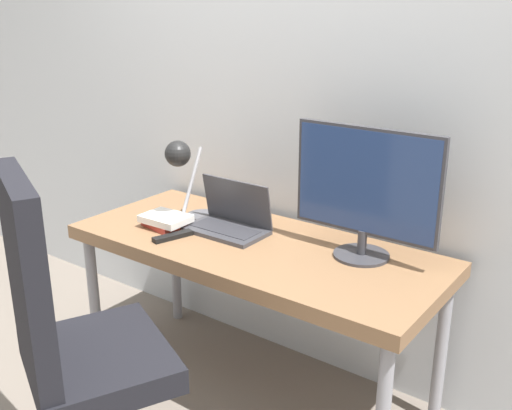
{
  "coord_description": "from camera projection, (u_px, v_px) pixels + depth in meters",
  "views": [
    {
      "loc": [
        1.37,
        -1.51,
        1.66
      ],
      "look_at": [
        0.03,
        0.3,
        0.9
      ],
      "focal_mm": 42.0,
      "sensor_mm": 36.0,
      "label": 1
    }
  ],
  "objects": [
    {
      "name": "office_chair",
      "position": [
        67.0,
        328.0,
        1.96
      ],
      "size": [
        0.66,
        0.63,
        1.18
      ],
      "color": "black",
      "rests_on": "ground_plane"
    },
    {
      "name": "wall_back",
      "position": [
        309.0,
        90.0,
        2.59
      ],
      "size": [
        8.0,
        0.05,
        2.6
      ],
      "color": "silver",
      "rests_on": "ground_plane"
    },
    {
      "name": "desk",
      "position": [
        254.0,
        257.0,
        2.5
      ],
      "size": [
        1.58,
        0.67,
        0.72
      ],
      "color": "brown",
      "rests_on": "ground_plane"
    },
    {
      "name": "book_stack",
      "position": [
        165.0,
        221.0,
        2.63
      ],
      "size": [
        0.21,
        0.16,
        0.06
      ],
      "color": "#B2382D",
      "rests_on": "desk"
    },
    {
      "name": "laptop",
      "position": [
        229.0,
        221.0,
        2.59
      ],
      "size": [
        0.36,
        0.21,
        0.22
      ],
      "color": "#38383D",
      "rests_on": "desk"
    },
    {
      "name": "desk_lamp",
      "position": [
        183.0,
        167.0,
        2.59
      ],
      "size": [
        0.14,
        0.28,
        0.39
      ],
      "color": "#4C4C51",
      "rests_on": "desk"
    },
    {
      "name": "tv_remote",
      "position": [
        173.0,
        236.0,
        2.51
      ],
      "size": [
        0.09,
        0.18,
        0.02
      ],
      "color": "black",
      "rests_on": "desk"
    },
    {
      "name": "monitor",
      "position": [
        366.0,
        189.0,
        2.25
      ],
      "size": [
        0.59,
        0.22,
        0.51
      ],
      "color": "#333338",
      "rests_on": "desk"
    }
  ]
}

